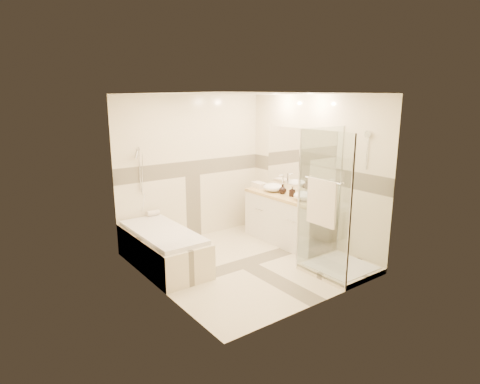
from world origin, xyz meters
TOP-DOWN VIEW (x-y plane):
  - room at (0.06, 0.01)m, footprint 2.82×3.02m
  - bathtub at (-1.02, 0.65)m, footprint 0.75×1.70m
  - vanity at (1.12, 0.30)m, footprint 0.58×1.62m
  - shower_enclosure at (0.83, -0.97)m, footprint 0.96×0.93m
  - vessel_sink_near at (1.10, 0.63)m, footprint 0.36×0.36m
  - vessel_sink_far at (1.10, -0.14)m, footprint 0.36×0.36m
  - faucet_near at (1.32, 0.63)m, footprint 0.11×0.03m
  - faucet_far at (1.32, -0.14)m, footprint 0.11×0.03m
  - amenity_bottle_a at (1.10, 0.16)m, footprint 0.09×0.09m
  - amenity_bottle_b at (1.10, 0.39)m, footprint 0.14×0.14m
  - folded_towels at (1.10, 1.02)m, footprint 0.20×0.30m
  - rolled_towel at (-0.82, 1.40)m, footprint 0.20×0.09m

SIDE VIEW (x-z plane):
  - bathtub at x=-1.02m, z-range 0.03..0.59m
  - vanity at x=1.12m, z-range 0.00..0.85m
  - shower_enclosure at x=0.83m, z-range -0.51..1.53m
  - rolled_towel at x=-0.82m, z-range 0.56..0.65m
  - folded_towels at x=1.10m, z-range 0.85..0.94m
  - vessel_sink_near at x=1.10m, z-range 0.85..0.99m
  - vessel_sink_far at x=1.10m, z-range 0.85..0.99m
  - amenity_bottle_a at x=1.10m, z-range 0.85..1.02m
  - amenity_bottle_b at x=1.10m, z-range 0.85..1.02m
  - faucet_far at x=1.32m, z-range 0.87..1.14m
  - faucet_near at x=1.32m, z-range 0.87..1.15m
  - room at x=0.06m, z-range 0.00..2.52m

